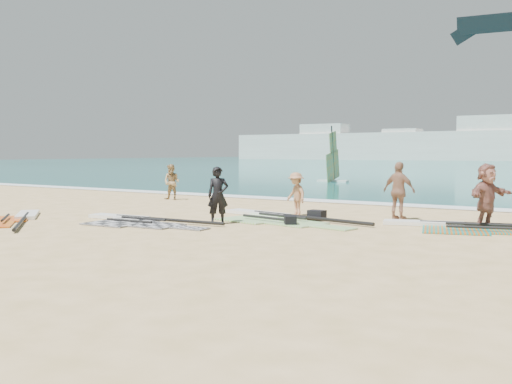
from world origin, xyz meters
The scene contains 16 objects.
ground centered at (0.00, 0.00, 0.00)m, with size 300.00×300.00×0.00m, color #E4BB85.
surf_line centered at (0.00, 12.30, 0.00)m, with size 300.00×1.20×0.04m, color white.
far_town centered at (-15.72, 150.00, 4.49)m, with size 160.00×8.00×12.00m.
rig_grey centered at (-3.34, 1.76, 0.05)m, with size 5.48×2.20×0.20m.
rig_green centered at (0.01, 5.05, 0.05)m, with size 6.31×3.09×0.20m.
rig_orange centered at (6.11, 6.08, 0.05)m, with size 5.91×3.18×0.20m.
rig_red centered at (-7.21, -0.21, 0.05)m, with size 4.74×4.76×0.20m.
gear_bag_near centered at (1.45, 5.54, 0.17)m, with size 0.55×0.40×0.35m, color black.
gear_bag_far centered at (1.37, 3.88, 0.15)m, with size 0.51×0.36×0.31m, color black.
person_wetsuit centered at (-0.75, 2.92, 0.92)m, with size 0.67×0.44×1.85m, color black.
beachgoer_left centered at (-8.27, 9.15, 0.86)m, with size 0.84×0.65×1.73m, color tan.
beachgoer_mid centered at (0.18, 6.36, 0.79)m, with size 1.02×0.59×1.58m, color #B17851.
beachgoer_back centered at (3.73, 7.17, 0.99)m, with size 1.17×0.49×1.99m, color #A67559.
beachgoer_right centered at (6.70, 6.42, 0.99)m, with size 1.84×0.59×1.98m, color #975D4F.
windsurfer_left centered at (-8.79, 28.15, 1.28)m, with size 2.44×2.92×4.36m.
kitesurf_kite centered at (-0.97, 47.16, 14.40)m, with size 8.28×1.78×2.61m.
Camera 1 is at (10.25, -11.64, 2.31)m, focal length 40.00 mm.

